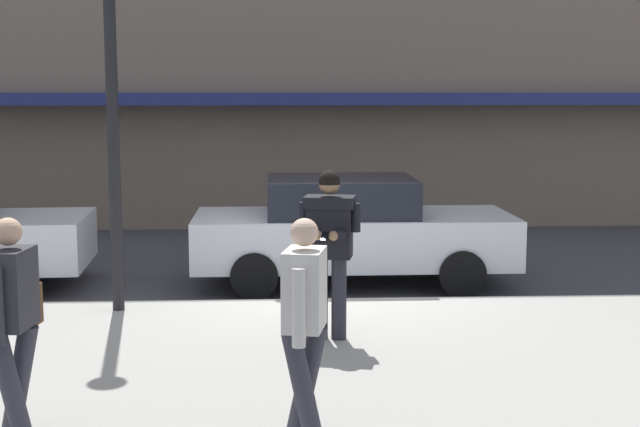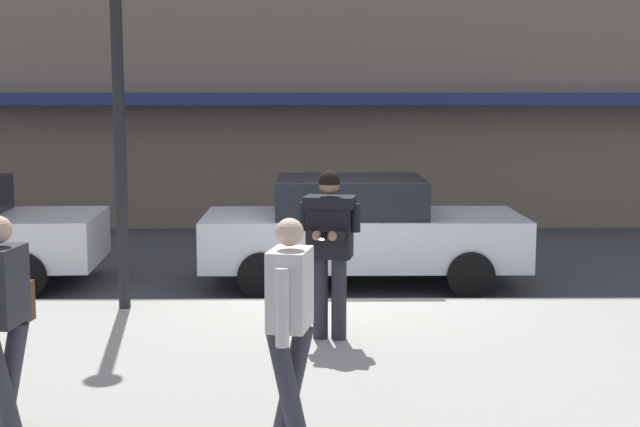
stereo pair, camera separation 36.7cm
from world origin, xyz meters
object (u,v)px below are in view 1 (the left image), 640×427
object	(u,v)px
parked_sedan_mid	(350,230)
man_texting_on_phone	(330,236)
pedestrian_in_light_coat	(305,315)
pedestrian_with_bag	(13,313)
street_lamp_post	(111,58)

from	to	relation	value
parked_sedan_mid	man_texting_on_phone	size ratio (longest dim) A/B	2.50
man_texting_on_phone	pedestrian_in_light_coat	world-z (taller)	man_texting_on_phone
parked_sedan_mid	pedestrian_with_bag	xyz separation A→B (m)	(-3.06, -5.86, 0.32)
pedestrian_with_bag	street_lamp_post	size ratio (longest dim) A/B	0.35
pedestrian_with_bag	parked_sedan_mid	bearing A→B (deg)	62.45
parked_sedan_mid	man_texting_on_phone	distance (m)	3.36
parked_sedan_mid	pedestrian_in_light_coat	xyz separation A→B (m)	(-0.87, -6.02, 0.32)
pedestrian_with_bag	street_lamp_post	bearing A→B (deg)	88.75
pedestrian_with_bag	man_texting_on_phone	bearing A→B (deg)	45.20
pedestrian_in_light_coat	pedestrian_with_bag	xyz separation A→B (m)	(-2.19, 0.16, -0.00)
man_texting_on_phone	pedestrian_with_bag	world-z (taller)	man_texting_on_phone
man_texting_on_phone	street_lamp_post	xyz separation A→B (m)	(-2.46, 1.40, 1.89)
pedestrian_with_bag	street_lamp_post	distance (m)	4.46
pedestrian_with_bag	pedestrian_in_light_coat	bearing A→B (deg)	-4.27
street_lamp_post	pedestrian_in_light_coat	bearing A→B (deg)	-63.00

